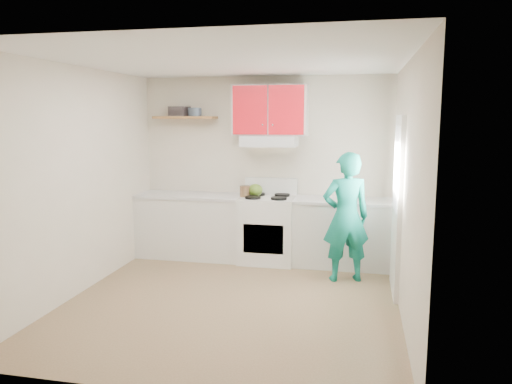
% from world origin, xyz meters
% --- Properties ---
extents(floor, '(3.80, 3.80, 0.00)m').
position_xyz_m(floor, '(0.00, 0.00, 0.00)').
color(floor, brown).
rests_on(floor, ground).
extents(ceiling, '(3.60, 3.80, 0.04)m').
position_xyz_m(ceiling, '(0.00, 0.00, 2.60)').
color(ceiling, white).
rests_on(ceiling, floor).
extents(back_wall, '(3.60, 0.04, 2.60)m').
position_xyz_m(back_wall, '(0.00, 1.90, 1.30)').
color(back_wall, beige).
rests_on(back_wall, floor).
extents(front_wall, '(3.60, 0.04, 2.60)m').
position_xyz_m(front_wall, '(0.00, -1.90, 1.30)').
color(front_wall, beige).
rests_on(front_wall, floor).
extents(left_wall, '(0.04, 3.80, 2.60)m').
position_xyz_m(left_wall, '(-1.80, 0.00, 1.30)').
color(left_wall, beige).
rests_on(left_wall, floor).
extents(right_wall, '(0.04, 3.80, 2.60)m').
position_xyz_m(right_wall, '(1.80, 0.00, 1.30)').
color(right_wall, beige).
rests_on(right_wall, floor).
extents(door, '(0.05, 0.85, 2.05)m').
position_xyz_m(door, '(1.78, 0.70, 1.02)').
color(door, white).
rests_on(door, floor).
extents(door_glass, '(0.01, 0.55, 0.95)m').
position_xyz_m(door_glass, '(1.75, 0.70, 1.45)').
color(door_glass, white).
rests_on(door_glass, door).
extents(counter_left, '(1.52, 0.60, 0.90)m').
position_xyz_m(counter_left, '(-1.04, 1.60, 0.45)').
color(counter_left, silver).
rests_on(counter_left, floor).
extents(counter_right, '(1.32, 0.60, 0.90)m').
position_xyz_m(counter_right, '(1.14, 1.60, 0.45)').
color(counter_right, silver).
rests_on(counter_right, floor).
extents(stove, '(0.76, 0.65, 0.92)m').
position_xyz_m(stove, '(0.10, 1.57, 0.46)').
color(stove, white).
rests_on(stove, floor).
extents(range_hood, '(0.76, 0.44, 0.15)m').
position_xyz_m(range_hood, '(0.10, 1.68, 1.70)').
color(range_hood, silver).
rests_on(range_hood, back_wall).
extents(upper_cabinets, '(1.02, 0.33, 0.70)m').
position_xyz_m(upper_cabinets, '(0.10, 1.73, 2.12)').
color(upper_cabinets, red).
rests_on(upper_cabinets, back_wall).
extents(shelf, '(0.90, 0.30, 0.04)m').
position_xyz_m(shelf, '(-1.15, 1.75, 2.02)').
color(shelf, brown).
rests_on(shelf, back_wall).
extents(books, '(0.31, 0.26, 0.14)m').
position_xyz_m(books, '(-1.25, 1.77, 2.11)').
color(books, '#3B3437').
rests_on(books, shelf).
extents(tin, '(0.25, 0.25, 0.12)m').
position_xyz_m(tin, '(-0.99, 1.72, 2.10)').
color(tin, '#333D4C').
rests_on(tin, shelf).
extents(kettle, '(0.27, 0.27, 0.18)m').
position_xyz_m(kettle, '(-0.09, 1.62, 1.01)').
color(kettle, '#4D6F1F').
rests_on(kettle, stove).
extents(crock, '(0.18, 0.18, 0.17)m').
position_xyz_m(crock, '(-0.22, 1.57, 0.99)').
color(crock, '#513923').
rests_on(crock, counter_left).
extents(cutting_board, '(0.32, 0.24, 0.02)m').
position_xyz_m(cutting_board, '(0.70, 1.61, 0.91)').
color(cutting_board, olive).
rests_on(cutting_board, counter_right).
extents(silicone_mat, '(0.37, 0.32, 0.01)m').
position_xyz_m(silicone_mat, '(1.47, 1.63, 0.90)').
color(silicone_mat, red).
rests_on(silicone_mat, counter_right).
extents(person, '(0.67, 0.54, 1.61)m').
position_xyz_m(person, '(1.19, 0.98, 0.81)').
color(person, '#0D7A68').
rests_on(person, floor).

